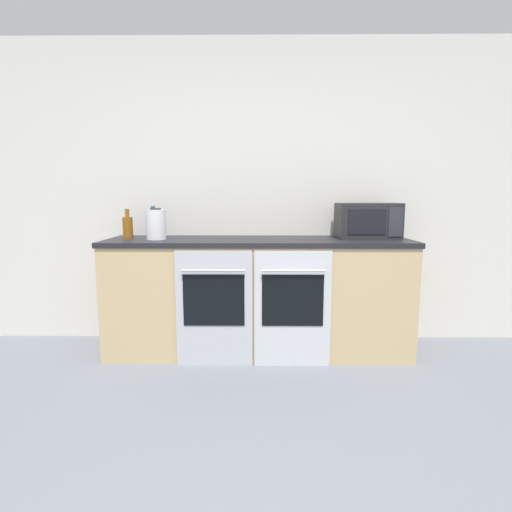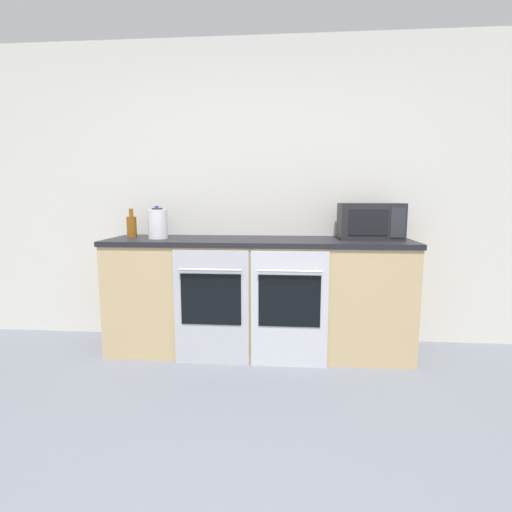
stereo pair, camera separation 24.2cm
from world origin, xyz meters
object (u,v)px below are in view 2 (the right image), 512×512
object	(u,v)px
oven_right	(289,309)
microwave	(370,221)
oven_left	(211,307)
bottle_blue	(157,224)
kettle	(158,224)
bottle_amber	(132,226)

from	to	relation	value
oven_right	microwave	distance (m)	0.98
oven_left	microwave	xyz separation A→B (m)	(1.22, 0.40, 0.63)
microwave	bottle_blue	size ratio (longest dim) A/B	1.89
oven_left	kettle	size ratio (longest dim) A/B	3.55
oven_right	bottle_amber	world-z (taller)	bottle_amber
bottle_blue	microwave	bearing A→B (deg)	-2.93
bottle_amber	microwave	bearing A→B (deg)	0.54
bottle_blue	kettle	world-z (taller)	bottle_blue
microwave	bottle_amber	xyz separation A→B (m)	(-1.97, -0.02, -0.05)
oven_right	bottle_blue	bearing A→B (deg)	156.98
oven_left	bottle_blue	bearing A→B (deg)	139.09
oven_right	bottle_amber	distance (m)	1.50
oven_right	bottle_blue	xyz separation A→B (m)	(-1.15, 0.49, 0.59)
oven_left	bottle_blue	xyz separation A→B (m)	(-0.56, 0.49, 0.59)
oven_left	oven_right	bearing A→B (deg)	0.00
oven_right	bottle_amber	size ratio (longest dim) A/B	3.68
oven_right	kettle	world-z (taller)	kettle
microwave	bottle_amber	size ratio (longest dim) A/B	2.05
microwave	kettle	distance (m)	1.72
bottle_amber	kettle	distance (m)	0.28
oven_left	microwave	size ratio (longest dim) A/B	1.79
microwave	oven_left	bearing A→B (deg)	-162.07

